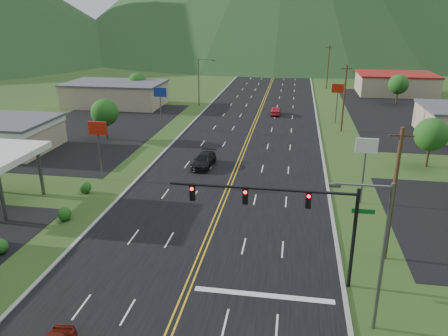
% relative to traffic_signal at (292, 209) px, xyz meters
% --- Properties ---
extents(traffic_signal, '(13.10, 0.43, 7.00)m').
position_rel_traffic_signal_xyz_m(traffic_signal, '(0.00, 0.00, 0.00)').
color(traffic_signal, black).
rests_on(traffic_signal, ground).
extents(streetlight_east, '(3.28, 0.25, 9.00)m').
position_rel_traffic_signal_xyz_m(streetlight_east, '(4.70, -4.00, -0.15)').
color(streetlight_east, '#59595E').
rests_on(streetlight_east, ground).
extents(streetlight_west, '(3.28, 0.25, 9.00)m').
position_rel_traffic_signal_xyz_m(streetlight_west, '(-18.16, 56.00, -0.15)').
color(streetlight_west, '#59595E').
rests_on(streetlight_west, ground).
extents(building_west_far, '(18.40, 11.40, 4.50)m').
position_rel_traffic_signal_xyz_m(building_west_far, '(-34.48, 54.00, -3.07)').
color(building_west_far, '#C8AD8A').
rests_on(building_west_far, ground).
extents(building_east_far, '(16.40, 12.40, 4.50)m').
position_rel_traffic_signal_xyz_m(building_east_far, '(21.52, 76.00, -3.07)').
color(building_east_far, '#C8AD8A').
rests_on(building_east_far, ground).
extents(pole_sign_west_a, '(2.00, 0.18, 6.40)m').
position_rel_traffic_signal_xyz_m(pole_sign_west_a, '(-20.48, 16.00, -0.28)').
color(pole_sign_west_a, '#59595E').
rests_on(pole_sign_west_a, ground).
extents(pole_sign_west_b, '(2.00, 0.18, 6.40)m').
position_rel_traffic_signal_xyz_m(pole_sign_west_b, '(-20.48, 38.00, -0.28)').
color(pole_sign_west_b, '#59595E').
rests_on(pole_sign_west_b, ground).
extents(pole_sign_east_a, '(2.00, 0.18, 6.40)m').
position_rel_traffic_signal_xyz_m(pole_sign_east_a, '(6.52, 14.00, -0.28)').
color(pole_sign_east_a, '#59595E').
rests_on(pole_sign_east_a, ground).
extents(pole_sign_east_b, '(2.00, 0.18, 6.40)m').
position_rel_traffic_signal_xyz_m(pole_sign_east_b, '(6.52, 46.00, -0.28)').
color(pole_sign_east_b, '#59595E').
rests_on(pole_sign_east_b, ground).
extents(tree_west_a, '(3.84, 3.84, 5.82)m').
position_rel_traffic_signal_xyz_m(tree_west_a, '(-26.48, 31.00, -1.44)').
color(tree_west_a, '#382314').
rests_on(tree_west_a, ground).
extents(tree_west_b, '(3.84, 3.84, 5.82)m').
position_rel_traffic_signal_xyz_m(tree_west_b, '(-31.48, 58.00, -1.44)').
color(tree_west_b, '#382314').
rests_on(tree_west_b, ground).
extents(tree_east_a, '(3.84, 3.84, 5.82)m').
position_rel_traffic_signal_xyz_m(tree_east_a, '(15.52, 26.00, -1.44)').
color(tree_east_a, '#382314').
rests_on(tree_east_a, ground).
extents(tree_east_b, '(3.84, 3.84, 5.82)m').
position_rel_traffic_signal_xyz_m(tree_east_b, '(19.52, 64.00, -1.44)').
color(tree_east_b, '#382314').
rests_on(tree_east_b, ground).
extents(utility_pole_a, '(1.60, 0.28, 10.00)m').
position_rel_traffic_signal_xyz_m(utility_pole_a, '(7.02, 4.00, -0.20)').
color(utility_pole_a, '#382314').
rests_on(utility_pole_a, ground).
extents(utility_pole_b, '(1.60, 0.28, 10.00)m').
position_rel_traffic_signal_xyz_m(utility_pole_b, '(7.02, 41.00, -0.20)').
color(utility_pole_b, '#382314').
rests_on(utility_pole_b, ground).
extents(utility_pole_c, '(1.60, 0.28, 10.00)m').
position_rel_traffic_signal_xyz_m(utility_pole_c, '(7.02, 81.00, -0.20)').
color(utility_pole_c, '#382314').
rests_on(utility_pole_c, ground).
extents(utility_pole_d, '(1.60, 0.28, 10.00)m').
position_rel_traffic_signal_xyz_m(utility_pole_d, '(7.02, 121.00, -0.20)').
color(utility_pole_d, '#382314').
rests_on(utility_pole_d, ground).
extents(car_dark_mid, '(2.47, 5.33, 1.51)m').
position_rel_traffic_signal_xyz_m(car_dark_mid, '(-10.33, 21.65, -4.58)').
color(car_dark_mid, black).
rests_on(car_dark_mid, ground).
extents(car_red_far, '(1.51, 4.18, 1.37)m').
position_rel_traffic_signal_xyz_m(car_red_far, '(-3.39, 50.47, -4.65)').
color(car_red_far, maroon).
rests_on(car_red_far, ground).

